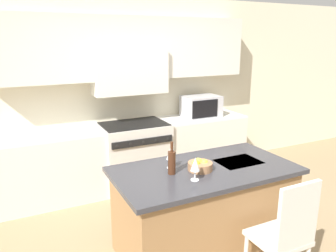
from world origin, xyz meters
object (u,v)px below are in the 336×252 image
microwave (201,106)px  wine_glass_near (195,165)px  fruit_bowl (200,165)px  wine_bottle (172,162)px  range_stove (135,155)px  island_chair (286,233)px  wine_glass_far (171,154)px

microwave → wine_glass_near: 2.35m
wine_glass_near → fruit_bowl: wine_glass_near is taller
microwave → wine_bottle: (-1.40, -1.76, -0.08)m
range_stove → microwave: (1.12, 0.02, 0.61)m
range_stove → island_chair: island_chair is taller
range_stove → wine_glass_near: bearing=-94.5°
island_chair → wine_bottle: 1.12m
microwave → wine_glass_far: microwave is taller
range_stove → island_chair: bearing=-82.6°
wine_glass_far → fruit_bowl: (0.23, -0.16, -0.10)m
range_stove → wine_bottle: bearing=-98.9°
wine_bottle → wine_glass_near: wine_bottle is taller
wine_glass_near → wine_glass_far: size_ratio=1.00×
range_stove → wine_glass_near: wine_glass_near is taller
microwave → wine_glass_near: (-1.28, -1.97, -0.05)m
microwave → wine_bottle: bearing=-128.5°
island_chair → fruit_bowl: (-0.33, 0.81, 0.35)m
wine_bottle → fruit_bowl: size_ratio=1.32×
island_chair → wine_glass_near: size_ratio=4.96×
microwave → island_chair: (-0.79, -2.60, -0.50)m
microwave → wine_bottle: 2.24m
island_chair → fruit_bowl: 0.94m
wine_bottle → range_stove: bearing=81.1°
wine_glass_near → microwave: bearing=57.1°
island_chair → range_stove: bearing=97.4°
wine_bottle → fruit_bowl: wine_bottle is taller
microwave → island_chair: 2.76m
island_chair → wine_glass_near: bearing=128.2°
wine_bottle → fruit_bowl: bearing=-6.6°
wine_glass_near → island_chair: bearing=-51.8°
wine_glass_near → wine_glass_far: 0.35m
wine_bottle → wine_glass_far: bearing=67.5°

